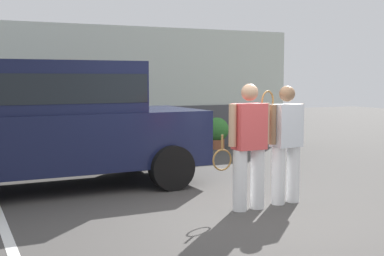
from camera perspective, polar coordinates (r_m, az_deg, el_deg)
The scene contains 6 objects.
ground_plane at distance 6.87m, azimuth 4.85°, elevation -9.59°, with size 40.00×40.00×0.00m, color #423F3D.
house_frontage at distance 12.93m, azimuth -10.15°, elevation 3.85°, with size 10.62×0.40×3.06m.
parked_suv at distance 8.66m, azimuth -14.93°, elevation 1.05°, with size 4.64×2.24×2.05m.
tennis_player_man at distance 7.07m, azimuth 6.22°, elevation -1.88°, with size 0.90×0.28×1.71m.
tennis_player_woman at distance 7.52m, azimuth 10.23°, elevation -1.54°, with size 0.76×0.30×1.68m.
potted_plant_by_porch at distance 13.20m, azimuth 2.73°, elevation -0.38°, with size 0.60×0.60×0.80m.
Camera 1 is at (-3.31, -5.76, 1.78)m, focal length 48.81 mm.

